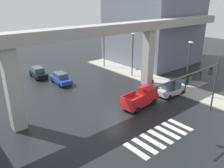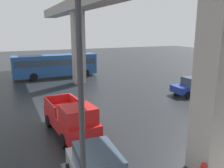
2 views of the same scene
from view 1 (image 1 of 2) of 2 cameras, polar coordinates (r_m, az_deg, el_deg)
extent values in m
plane|color=black|center=(26.00, 0.89, -7.17)|extent=(120.00, 120.00, 0.00)
cube|color=silver|center=(20.13, 6.14, -16.59)|extent=(0.55, 2.80, 0.01)
cube|color=silver|center=(20.80, 8.32, -15.32)|extent=(0.55, 2.80, 0.01)
cube|color=silver|center=(21.50, 10.34, -14.12)|extent=(0.55, 2.80, 0.01)
cube|color=silver|center=(22.23, 12.20, -12.97)|extent=(0.55, 2.80, 0.01)
cube|color=silver|center=(23.00, 13.93, -11.89)|extent=(0.55, 2.80, 0.01)
cube|color=silver|center=(23.79, 15.54, -10.87)|extent=(0.55, 2.80, 0.01)
cube|color=silver|center=(24.60, 17.03, -9.91)|extent=(0.55, 2.80, 0.01)
cube|color=#9E9991|center=(26.13, -4.60, 13.37)|extent=(52.53, 1.96, 1.20)
cube|color=#9E9991|center=(23.19, -23.89, -1.44)|extent=(1.30, 1.30, 8.24)
cube|color=#9E9991|center=(33.49, 9.18, 6.59)|extent=(1.30, 1.30, 8.24)
cube|color=#9E9991|center=(35.26, 13.28, 0.12)|extent=(4.00, 36.00, 0.15)
cube|color=red|center=(27.23, 7.17, -4.15)|extent=(5.24, 2.30, 0.80)
cube|color=red|center=(27.96, 9.10, -1.67)|extent=(1.83, 1.88, 0.90)
cube|color=#3F5160|center=(28.32, 9.66, -1.41)|extent=(0.23, 1.67, 0.77)
cube|color=red|center=(26.63, 4.23, -2.98)|extent=(2.65, 0.31, 0.60)
cube|color=red|center=(25.63, 7.18, -4.08)|extent=(2.65, 0.31, 0.60)
cube|color=red|center=(25.17, 3.70, -4.43)|extent=(0.24, 1.75, 0.60)
cylinder|color=black|center=(29.04, 7.68, -3.40)|extent=(0.78, 0.34, 0.76)
cylinder|color=black|center=(28.09, 10.59, -4.44)|extent=(0.78, 0.34, 0.76)
cylinder|color=black|center=(26.81, 3.51, -5.38)|extent=(0.78, 0.34, 0.76)
cylinder|color=black|center=(25.78, 6.52, -6.61)|extent=(0.78, 0.34, 0.76)
cube|color=#A8AAAF|center=(31.25, 14.94, -1.63)|extent=(4.41, 2.06, 0.64)
cube|color=#384756|center=(30.93, 14.94, -0.48)|extent=(2.34, 1.65, 0.76)
cylinder|color=black|center=(32.84, 15.22, -1.16)|extent=(0.66, 0.28, 0.64)
cylinder|color=black|center=(31.90, 17.60, -2.08)|extent=(0.66, 0.28, 0.64)
cylinder|color=black|center=(30.92, 12.08, -2.27)|extent=(0.66, 0.28, 0.64)
cylinder|color=black|center=(29.91, 14.52, -3.29)|extent=(0.66, 0.28, 0.64)
cube|color=#1E3899|center=(35.19, -12.88, 1.09)|extent=(2.00, 4.39, 0.64)
cube|color=#384756|center=(35.05, -13.03, 2.21)|extent=(1.62, 2.32, 0.76)
cylinder|color=black|center=(34.49, -10.61, 0.30)|extent=(0.28, 0.65, 0.64)
cylinder|color=black|center=(33.83, -13.20, -0.32)|extent=(0.28, 0.65, 0.64)
cylinder|color=black|center=(36.77, -12.50, 1.46)|extent=(0.28, 0.65, 0.64)
cylinder|color=black|center=(36.15, -14.96, 0.90)|extent=(0.28, 0.65, 0.64)
cube|color=black|center=(39.05, -18.29, 2.51)|extent=(2.02, 4.40, 0.64)
cube|color=#384756|center=(38.94, -18.46, 3.53)|extent=(1.63, 2.32, 0.76)
cylinder|color=black|center=(38.20, -16.36, 1.83)|extent=(0.28, 0.65, 0.64)
cylinder|color=black|center=(37.69, -18.79, 1.29)|extent=(0.28, 0.65, 0.64)
cylinder|color=black|center=(40.61, -17.73, 2.79)|extent=(0.28, 0.65, 0.64)
cylinder|color=black|center=(40.12, -20.03, 2.30)|extent=(0.28, 0.65, 0.64)
cylinder|color=#38383D|center=(27.73, 24.69, -0.32)|extent=(0.18, 0.18, 6.20)
cylinder|color=#38383D|center=(22.35, 19.53, 2.41)|extent=(10.80, 0.14, 0.14)
cube|color=black|center=(25.74, 23.78, 2.96)|extent=(0.24, 0.32, 0.84)
sphere|color=orange|center=(25.74, 23.78, 2.96)|extent=(0.17, 0.17, 0.17)
cube|color=black|center=(23.85, 21.37, 1.98)|extent=(0.24, 0.32, 0.84)
sphere|color=orange|center=(23.85, 21.37, 1.98)|extent=(0.17, 0.17, 0.17)
cube|color=black|center=(22.01, 18.57, 0.83)|extent=(0.24, 0.32, 0.84)
sphere|color=orange|center=(22.01, 18.57, 0.83)|extent=(0.17, 0.17, 0.17)
cube|color=black|center=(20.25, 15.26, -0.53)|extent=(0.24, 0.32, 0.84)
sphere|color=orange|center=(20.25, 15.26, -0.53)|extent=(0.17, 0.17, 0.17)
cube|color=#19722D|center=(22.13, 18.82, 1.09)|extent=(1.10, 0.04, 0.28)
cylinder|color=#38383D|center=(31.04, 18.68, 3.42)|extent=(0.16, 0.16, 7.00)
ellipsoid|color=beige|center=(30.22, 19.48, 9.98)|extent=(0.44, 0.70, 0.24)
cylinder|color=#38383D|center=(37.03, 5.25, 7.14)|extent=(0.16, 0.16, 7.00)
ellipsoid|color=beige|center=(36.35, 5.44, 12.69)|extent=(0.44, 0.70, 0.24)
cylinder|color=#38383D|center=(42.51, -2.05, 8.99)|extent=(0.16, 0.16, 7.00)
ellipsoid|color=beige|center=(41.92, -2.12, 13.84)|extent=(0.44, 0.70, 0.24)
cylinder|color=red|center=(34.51, 10.43, 0.38)|extent=(0.24, 0.24, 0.70)
sphere|color=red|center=(34.38, 10.48, 0.99)|extent=(0.22, 0.22, 0.22)
camera|label=2|loc=(34.63, 26.62, 8.49)|focal=37.01mm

